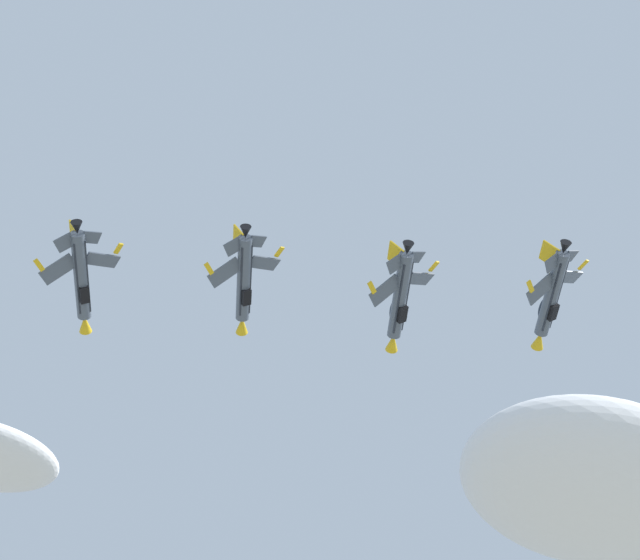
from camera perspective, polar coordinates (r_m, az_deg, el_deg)
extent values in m
ellipsoid|color=white|center=(278.66, 16.87, -12.04)|extent=(81.40, 56.86, 35.80)
cylinder|color=#4C5666|center=(112.01, -14.73, 0.24)|extent=(4.58, 12.05, 1.70)
cube|color=#232833|center=(111.64, -14.67, 0.11)|extent=(3.88, 10.13, 1.05)
cone|color=yellow|center=(116.22, -14.49, -2.65)|extent=(2.10, 2.71, 1.56)
cone|color=black|center=(108.33, -14.98, 3.17)|extent=(1.71, 1.88, 1.36)
ellipsoid|color=#192333|center=(114.03, -14.74, -0.68)|extent=(2.23, 3.47, 1.49)
cube|color=black|center=(112.62, -14.54, -0.88)|extent=(1.86, 2.47, 1.27)
cube|color=#4C5666|center=(110.49, -16.08, 0.65)|extent=(4.08, 3.94, 2.19)
cube|color=yellow|center=(109.51, -17.18, 0.90)|extent=(1.52, 1.59, 0.48)
cube|color=#4C5666|center=(111.53, -13.50, 1.23)|extent=(4.12, 2.75, 2.19)
cube|color=yellow|center=(111.41, -12.50, 1.94)|extent=(0.97, 1.69, 0.48)
cube|color=#4C5666|center=(108.90, -15.68, 2.27)|extent=(2.62, 2.56, 1.20)
cube|color=#4C5666|center=(109.52, -14.15, 2.60)|extent=(2.22, 1.96, 1.20)
cube|color=yellow|center=(110.85, -15.17, 2.77)|extent=(2.02, 2.87, 2.38)
cylinder|color=#4C5666|center=(112.00, -4.80, 0.07)|extent=(4.58, 12.05, 1.70)
cube|color=#232833|center=(111.66, -4.69, -0.06)|extent=(3.87, 10.13, 1.06)
cone|color=yellow|center=(116.24, -4.91, -2.82)|extent=(2.10, 2.71, 1.56)
cone|color=black|center=(108.28, -4.68, 3.00)|extent=(1.71, 1.88, 1.36)
ellipsoid|color=#192333|center=(114.00, -4.98, -0.85)|extent=(2.24, 3.47, 1.50)
cube|color=black|center=(112.67, -4.65, -1.05)|extent=(1.87, 2.47, 1.27)
cube|color=#4C5666|center=(110.02, -5.97, 0.47)|extent=(4.06, 3.93, 2.25)
cube|color=yellow|center=(108.66, -6.97, 0.71)|extent=(1.52, 1.59, 0.49)
cube|color=#4C5666|center=(111.97, -3.55, 1.07)|extent=(4.10, 2.74, 2.25)
cube|color=yellow|center=(112.20, -2.56, 1.77)|extent=(0.97, 1.69, 0.49)
cube|color=#4C5666|center=(108.59, -5.44, 2.09)|extent=(2.61, 2.55, 1.22)
cube|color=#4C5666|center=(109.75, -3.99, 2.43)|extent=(2.21, 1.96, 1.22)
cube|color=yellow|center=(110.69, -5.12, 2.60)|extent=(2.05, 2.88, 2.36)
cylinder|color=#4C5666|center=(109.53, 5.03, -0.99)|extent=(4.58, 12.05, 1.70)
cube|color=#232833|center=(109.25, 5.18, -1.12)|extent=(3.84, 10.12, 1.14)
cone|color=yellow|center=(113.78, 4.57, -3.90)|extent=(2.10, 2.71, 1.56)
cone|color=black|center=(105.80, 5.50, 1.97)|extent=(1.71, 1.88, 1.36)
ellipsoid|color=#192333|center=(111.44, 4.65, -1.92)|extent=(2.26, 3.48, 1.53)
cube|color=black|center=(110.31, 5.15, -2.11)|extent=(1.88, 2.47, 1.31)
cube|color=#4C5666|center=(107.03, 4.09, -0.66)|extent=(3.93, 3.81, 2.53)
cube|color=yellow|center=(105.24, 3.27, -0.48)|extent=(1.51, 1.58, 0.51)
cube|color=#4C5666|center=(110.01, 6.23, 0.09)|extent=(3.93, 2.70, 2.53)
cube|color=yellow|center=(110.65, 7.14, 0.85)|extent=(0.96, 1.69, 0.51)
cube|color=#4C5666|center=(105.81, 4.75, 1.02)|extent=(2.54, 2.50, 1.37)
cube|color=#4C5666|center=(107.58, 6.01, 1.43)|extent=(2.12, 1.95, 1.37)
cube|color=yellow|center=(107.95, 4.77, 1.57)|extent=(2.22, 2.92, 2.26)
cylinder|color=#4C5666|center=(114.52, 14.30, -0.86)|extent=(4.58, 12.05, 1.70)
cube|color=#232833|center=(114.30, 14.47, -0.98)|extent=(3.83, 10.12, 1.17)
cone|color=yellow|center=(118.56, 13.55, -3.67)|extent=(2.10, 2.71, 1.56)
cone|color=black|center=(110.99, 15.06, 1.96)|extent=(1.71, 1.88, 1.36)
ellipsoid|color=#192333|center=(116.27, 13.79, -1.76)|extent=(2.27, 3.48, 1.53)
cube|color=black|center=(115.33, 14.35, -1.94)|extent=(1.88, 2.47, 1.32)
cube|color=#4C5666|center=(111.74, 13.64, -0.56)|extent=(3.89, 3.78, 2.61)
cube|color=yellow|center=(109.69, 13.03, -0.40)|extent=(1.51, 1.58, 0.52)
cube|color=#4C5666|center=(115.39, 15.37, 0.18)|extent=(3.89, 2.69, 2.61)
cube|color=yellow|center=(116.32, 16.16, 0.92)|extent=(0.96, 1.69, 0.52)
cube|color=#4C5666|center=(110.74, 14.35, 1.05)|extent=(2.52, 2.48, 1.41)
cube|color=#4C5666|center=(112.91, 15.37, 1.46)|extent=(2.10, 1.94, 1.41)
cube|color=yellow|center=(112.86, 14.17, 1.58)|extent=(2.26, 2.93, 2.23)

